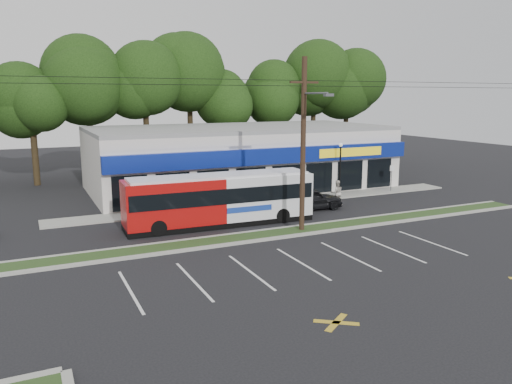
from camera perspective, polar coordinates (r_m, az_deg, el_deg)
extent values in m
plane|color=black|center=(27.41, 0.84, -5.72)|extent=(120.00, 120.00, 0.00)
cube|color=#2B3C18|center=(28.26, -0.05, -5.08)|extent=(40.00, 1.60, 0.12)
cube|color=#9E9E93|center=(27.52, 0.70, -5.50)|extent=(40.00, 0.25, 0.14)
cube|color=#9E9E93|center=(29.00, -0.77, -4.64)|extent=(40.00, 0.25, 0.14)
cube|color=#9E9E93|center=(37.37, 1.70, -1.14)|extent=(32.00, 2.20, 0.10)
cube|color=silver|center=(43.44, -1.86, 3.83)|extent=(25.00, 12.00, 5.00)
cube|color=navy|center=(37.71, 1.89, 4.13)|extent=(25.00, 0.50, 1.20)
cube|color=black|center=(38.16, 1.75, 1.18)|extent=(24.00, 0.12, 2.40)
cube|color=yellow|center=(41.12, 10.82, 4.51)|extent=(6.00, 0.06, 0.70)
cube|color=gray|center=(43.19, -1.88, 7.32)|extent=(25.00, 12.00, 0.30)
cylinder|color=black|center=(28.71, 5.40, 5.18)|extent=(0.30, 0.30, 10.00)
cube|color=black|center=(28.58, 5.53, 12.37)|extent=(1.80, 0.12, 0.12)
cylinder|color=#59595E|center=(27.54, 6.80, 11.16)|extent=(0.10, 2.40, 0.10)
cube|color=#59595E|center=(26.45, 8.31, 10.92)|extent=(0.50, 0.25, 0.15)
cylinder|color=black|center=(27.18, -0.06, 12.71)|extent=(50.00, 0.02, 0.02)
cylinder|color=black|center=(27.18, -0.06, 12.08)|extent=(50.00, 0.02, 0.02)
cylinder|color=black|center=(39.89, 9.57, 2.33)|extent=(0.12, 0.12, 4.00)
sphere|color=silver|center=(39.64, 9.67, 5.33)|extent=(0.30, 0.30, 0.30)
cylinder|color=#59595E|center=(42.89, 15.20, 1.47)|extent=(0.06, 0.06, 2.20)
cube|color=white|center=(42.72, 15.30, 2.65)|extent=(0.45, 0.04, 0.45)
cylinder|color=black|center=(49.87, -24.46, 4.19)|extent=(0.56, 0.56, 5.72)
sphere|color=black|center=(49.62, -24.97, 10.60)|extent=(6.76, 6.76, 6.76)
cylinder|color=black|center=(50.17, -18.74, 4.62)|extent=(0.56, 0.56, 5.72)
sphere|color=black|center=(49.92, -19.14, 11.01)|extent=(6.76, 6.76, 6.76)
cylinder|color=black|center=(50.96, -13.14, 5.00)|extent=(0.56, 0.56, 5.72)
sphere|color=black|center=(50.72, -13.41, 11.29)|extent=(6.76, 6.76, 6.76)
cylinder|color=black|center=(52.22, -7.75, 5.32)|extent=(0.56, 0.56, 5.72)
sphere|color=black|center=(51.99, -7.91, 11.47)|extent=(6.76, 6.76, 6.76)
cylinder|color=black|center=(53.92, -2.65, 5.58)|extent=(0.56, 0.56, 5.72)
sphere|color=black|center=(53.69, -2.70, 11.53)|extent=(6.76, 6.76, 6.76)
cylinder|color=black|center=(56.01, 2.11, 5.79)|extent=(0.56, 0.56, 5.72)
sphere|color=black|center=(55.79, 2.15, 11.51)|extent=(6.76, 6.76, 6.76)
cylinder|color=black|center=(58.45, 6.49, 5.94)|extent=(0.56, 0.56, 5.72)
sphere|color=black|center=(58.25, 6.61, 11.42)|extent=(6.76, 6.76, 6.76)
cylinder|color=black|center=(61.21, 10.51, 6.05)|extent=(0.56, 0.56, 5.72)
sphere|color=black|center=(61.01, 10.69, 11.28)|extent=(6.76, 6.76, 6.76)
cube|color=#AA0E0D|center=(29.92, -9.41, -1.13)|extent=(5.92, 2.64, 2.67)
cube|color=white|center=(31.76, 0.86, -0.29)|extent=(5.92, 2.64, 2.67)
cube|color=black|center=(31.05, -4.08, -3.39)|extent=(11.75, 2.80, 0.34)
cube|color=black|center=(30.66, -4.12, -0.12)|extent=(11.52, 2.90, 0.92)
cube|color=black|center=(33.02, 5.55, 0.39)|extent=(0.13, 2.07, 1.36)
cube|color=#193899|center=(30.21, -0.72, -1.96)|extent=(2.92, 0.13, 0.34)
cube|color=white|center=(30.47, -4.15, 1.85)|extent=(11.16, 2.58, 0.18)
cylinder|color=black|center=(28.91, -11.06, -4.08)|extent=(0.94, 0.31, 0.93)
cylinder|color=black|center=(31.00, -11.92, -3.10)|extent=(0.94, 0.31, 0.93)
cylinder|color=black|center=(31.39, 3.03, -2.70)|extent=(0.94, 0.31, 0.93)
cylinder|color=black|center=(33.32, 1.38, -1.89)|extent=(0.94, 0.31, 0.93)
imported|color=black|center=(35.11, 6.19, -0.76)|extent=(4.69, 2.09, 1.57)
imported|color=beige|center=(37.02, 2.86, 0.18)|extent=(0.73, 0.50, 1.92)
imported|color=beige|center=(36.87, 9.22, -0.07)|extent=(1.07, 0.94, 1.83)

